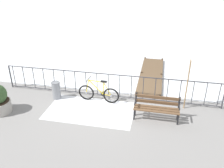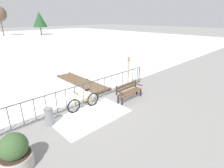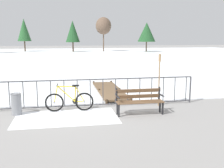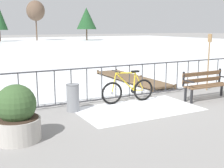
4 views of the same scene
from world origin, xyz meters
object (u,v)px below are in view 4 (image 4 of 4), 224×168
Objects in this scene: planter_with_shrub at (17,115)px; trash_bin at (73,98)px; oar_upright at (209,58)px; bicycle_near_railing at (128,90)px; park_bench at (205,83)px.

trash_bin is at bearing 40.37° from planter_with_shrub.
trash_bin is at bearing -176.84° from oar_upright.
bicycle_near_railing reaches higher than park_bench.
oar_upright is at bearing 3.16° from trash_bin.
park_bench reaches higher than trash_bin.
planter_with_shrub is (-5.81, -0.79, 0.00)m from park_bench.
bicycle_near_railing is 3.81m from planter_with_shrub.
trash_bin is 5.22m from oar_upright.
park_bench is 1.53m from oar_upright.
planter_with_shrub is at bearing -139.63° from trash_bin.
bicycle_near_railing is 0.86× the size of oar_upright.
planter_with_shrub is 2.23m from trash_bin.
planter_with_shrub reaches higher than trash_bin.
oar_upright reaches higher than bicycle_near_railing.
oar_upright is (1.04, 0.93, 0.63)m from park_bench.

